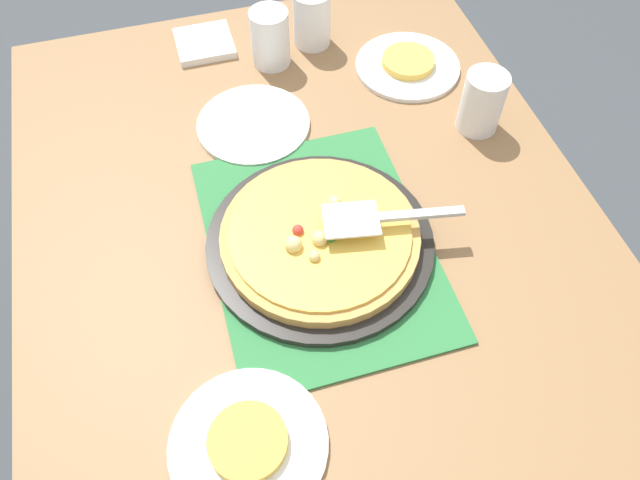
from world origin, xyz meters
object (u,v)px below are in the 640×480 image
at_px(pizza_pan, 320,242).
at_px(plate_near_left, 407,66).
at_px(plate_side, 253,124).
at_px(pizza, 320,236).
at_px(cup_corner, 482,102).
at_px(served_slice_right, 248,441).
at_px(napkin_stack, 204,43).
at_px(served_slice_left, 408,61).
at_px(cup_far, 312,18).
at_px(cup_near, 270,38).
at_px(pizza_server, 381,217).
at_px(plate_far_right, 248,444).

distance_m(pizza_pan, plate_near_left, 0.50).
bearing_deg(plate_side, pizza_pan, -171.87).
relative_size(pizza, cup_corner, 2.75).
bearing_deg(served_slice_right, napkin_stack, -6.13).
relative_size(served_slice_right, napkin_stack, 0.92).
bearing_deg(served_slice_left, pizza, 141.95).
bearing_deg(plate_side, cup_far, -39.47).
bearing_deg(served_slice_right, cup_far, -21.40).
distance_m(pizza_pan, served_slice_left, 0.50).
bearing_deg(cup_near, pizza_server, -173.25).
distance_m(pizza_pan, cup_near, 0.50).
height_order(served_slice_left, pizza_server, pizza_server).
height_order(plate_far_right, cup_near, cup_near).
distance_m(plate_near_left, served_slice_left, 0.01).
relative_size(plate_near_left, cup_far, 1.83).
xyz_separation_m(plate_near_left, cup_corner, (-0.20, -0.07, 0.06)).
distance_m(pizza, served_slice_right, 0.35).
bearing_deg(served_slice_right, pizza, -32.57).
distance_m(plate_near_left, napkin_stack, 0.44).
distance_m(plate_far_right, cup_far, 0.89).
xyz_separation_m(cup_far, pizza_server, (-0.55, 0.04, 0.01)).
bearing_deg(cup_far, pizza_server, 175.82).
relative_size(cup_near, pizza_server, 0.51).
height_order(cup_far, napkin_stack, cup_far).
relative_size(cup_corner, napkin_stack, 1.00).
bearing_deg(cup_near, pizza_pan, 175.85).
bearing_deg(cup_corner, cup_near, 48.46).
distance_m(pizza_pan, plate_side, 0.32).
distance_m(plate_near_left, plate_far_right, 0.84).
xyz_separation_m(plate_side, pizza_server, (-0.33, -0.14, 0.06)).
distance_m(pizza_pan, served_slice_right, 0.35).
bearing_deg(served_slice_right, cup_near, -15.84).
relative_size(pizza_server, napkin_stack, 1.95).
height_order(plate_far_right, cup_corner, cup_corner).
xyz_separation_m(plate_far_right, pizza_server, (0.27, -0.28, 0.06)).
xyz_separation_m(pizza, plate_far_right, (-0.29, 0.19, -0.03)).
bearing_deg(pizza_server, plate_near_left, -27.18).
height_order(pizza, plate_far_right, pizza).
distance_m(pizza, cup_far, 0.55).
distance_m(served_slice_left, cup_near, 0.29).
distance_m(cup_near, cup_far, 0.11).
bearing_deg(pizza, served_slice_right, 147.43).
height_order(pizza, plate_near_left, pizza).
relative_size(served_slice_right, cup_far, 0.92).
bearing_deg(plate_side, napkin_stack, 10.05).
height_order(served_slice_left, served_slice_right, same).
relative_size(cup_far, napkin_stack, 1.00).
xyz_separation_m(cup_corner, napkin_stack, (0.39, 0.47, -0.05)).
distance_m(plate_far_right, plate_side, 0.62).
bearing_deg(pizza, napkin_stack, 8.99).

